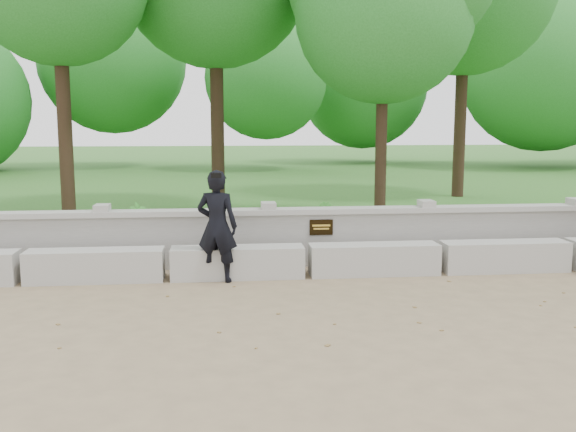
% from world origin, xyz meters
% --- Properties ---
extents(ground, '(80.00, 80.00, 0.00)m').
position_xyz_m(ground, '(0.00, 0.00, 0.00)').
color(ground, '#8C7856').
rests_on(ground, ground).
extents(lawn, '(40.00, 22.00, 0.25)m').
position_xyz_m(lawn, '(0.00, 14.00, 0.12)').
color(lawn, '#24601F').
rests_on(lawn, ground).
extents(concrete_bench, '(11.90, 0.45, 0.45)m').
position_xyz_m(concrete_bench, '(0.00, 1.90, 0.22)').
color(concrete_bench, '#A8A69F').
rests_on(concrete_bench, ground).
extents(parapet_wall, '(12.50, 0.35, 0.90)m').
position_xyz_m(parapet_wall, '(0.00, 2.60, 0.46)').
color(parapet_wall, '#9E9C96').
rests_on(parapet_wall, ground).
extents(man_main, '(0.66, 0.61, 1.57)m').
position_xyz_m(man_main, '(-1.28, 1.72, 0.79)').
color(man_main, black).
rests_on(man_main, ground).
extents(tree_near_right, '(3.44, 3.44, 6.00)m').
position_xyz_m(tree_near_right, '(1.92, 5.25, 4.52)').
color(tree_near_right, '#382619').
rests_on(tree_near_right, lawn).
extents(shrub_a, '(0.38, 0.37, 0.60)m').
position_xyz_m(shrub_a, '(-2.64, 3.99, 0.55)').
color(shrub_a, '#37842D').
rests_on(shrub_a, lawn).
extents(shrub_b, '(0.37, 0.40, 0.58)m').
position_xyz_m(shrub_b, '(0.57, 3.85, 0.54)').
color(shrub_b, '#37842D').
rests_on(shrub_b, lawn).
extents(shrub_d, '(0.33, 0.36, 0.59)m').
position_xyz_m(shrub_d, '(-0.84, 3.64, 0.54)').
color(shrub_d, '#37842D').
rests_on(shrub_d, lawn).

